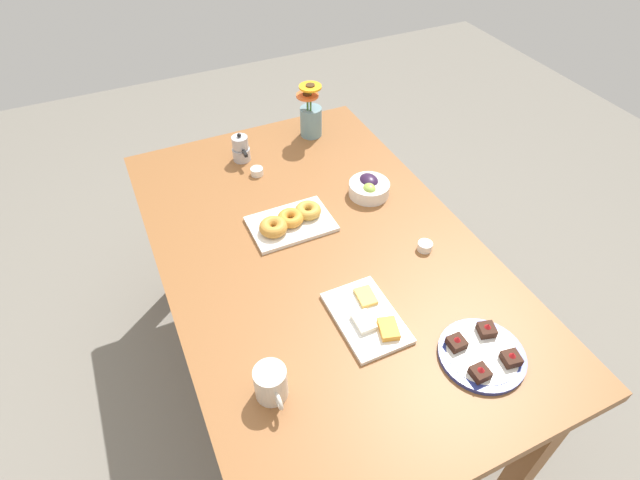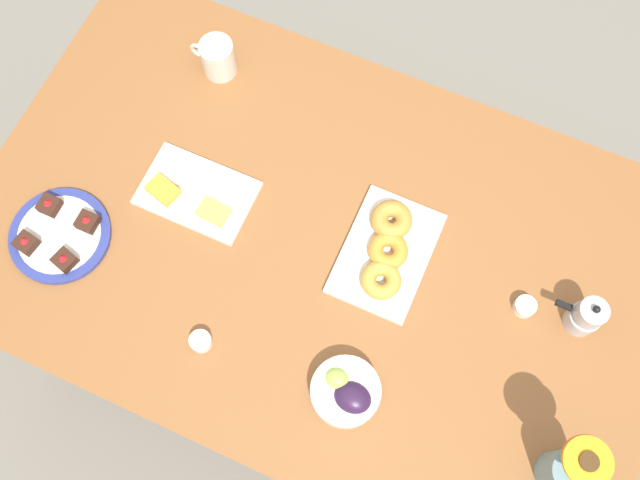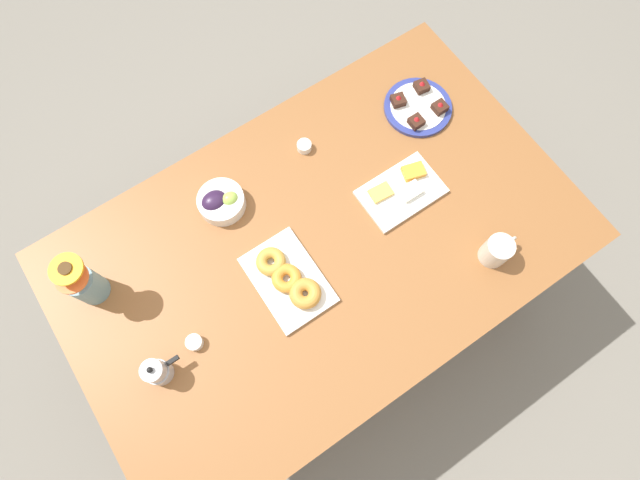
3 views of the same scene
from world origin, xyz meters
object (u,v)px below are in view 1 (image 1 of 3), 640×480
object	(u,v)px
jam_cup_berry	(257,171)
moka_pot	(241,149)
coffee_mug	(271,383)
croissant_platter	(290,221)
flower_vase	(311,118)
cheese_platter	(368,318)
dining_table	(320,267)
dessert_plate	(482,354)
grape_bowl	(369,187)
jam_cup_honey	(425,246)

from	to	relation	value
jam_cup_berry	moka_pot	size ratio (longest dim) A/B	0.40
coffee_mug	croissant_platter	world-z (taller)	coffee_mug
flower_vase	moka_pot	distance (m)	0.33
cheese_platter	dining_table	bearing A→B (deg)	-179.43
croissant_platter	jam_cup_berry	world-z (taller)	croissant_platter
dining_table	jam_cup_berry	distance (m)	0.48
croissant_platter	flower_vase	xyz separation A→B (m)	(-0.50, 0.30, 0.06)
jam_cup_berry	dessert_plate	xyz separation A→B (m)	(1.02, 0.27, -0.00)
dining_table	croissant_platter	bearing A→B (deg)	-162.70
jam_cup_berry	croissant_platter	bearing A→B (deg)	0.81
dining_table	jam_cup_berry	bearing A→B (deg)	-173.99
grape_bowl	jam_cup_berry	xyz separation A→B (m)	(-0.28, -0.33, -0.01)
coffee_mug	jam_cup_honey	xyz separation A→B (m)	(-0.27, 0.63, -0.04)
croissant_platter	moka_pot	distance (m)	0.45
grape_bowl	croissant_platter	distance (m)	0.33
grape_bowl	moka_pot	size ratio (longest dim) A/B	1.24
coffee_mug	flower_vase	distance (m)	1.21
jam_cup_honey	jam_cup_berry	xyz separation A→B (m)	(-0.61, -0.36, 0.00)
coffee_mug	jam_cup_honey	world-z (taller)	coffee_mug
coffee_mug	cheese_platter	distance (m)	0.35
dining_table	moka_pot	size ratio (longest dim) A/B	13.45
dessert_plate	flower_vase	xyz separation A→B (m)	(-1.19, 0.03, 0.07)
coffee_mug	moka_pot	bearing A→B (deg)	165.78
coffee_mug	grape_bowl	bearing A→B (deg)	134.79
moka_pot	cheese_platter	bearing A→B (deg)	4.62
coffee_mug	croissant_platter	xyz separation A→B (m)	(-0.56, 0.28, -0.03)
dining_table	grape_bowl	world-z (taller)	grape_bowl
dining_table	dessert_plate	world-z (taller)	dessert_plate
dining_table	moka_pot	xyz separation A→B (m)	(-0.59, -0.07, 0.13)
cheese_platter	flower_vase	distance (m)	0.99
dessert_plate	jam_cup_berry	bearing A→B (deg)	-165.18
dining_table	moka_pot	world-z (taller)	moka_pot
dessert_plate	jam_cup_honey	bearing A→B (deg)	167.86
grape_bowl	flower_vase	xyz separation A→B (m)	(-0.46, -0.03, 0.05)
croissant_platter	jam_cup_honey	world-z (taller)	croissant_platter
croissant_platter	dining_table	bearing A→B (deg)	17.30
coffee_mug	cheese_platter	size ratio (longest dim) A/B	0.45
coffee_mug	flower_vase	world-z (taller)	flower_vase
croissant_platter	cheese_platter	bearing A→B (deg)	5.94
cheese_platter	dessert_plate	world-z (taller)	dessert_plate
dessert_plate	moka_pot	distance (m)	1.18
coffee_mug	dessert_plate	size ratio (longest dim) A/B	0.51
jam_cup_honey	dessert_plate	world-z (taller)	dessert_plate
dining_table	jam_cup_honey	size ratio (longest dim) A/B	33.33
moka_pot	grape_bowl	bearing A→B (deg)	41.05
grape_bowl	coffee_mug	bearing A→B (deg)	-45.21
dessert_plate	moka_pot	world-z (taller)	moka_pot
jam_cup_berry	dessert_plate	bearing A→B (deg)	14.82
dining_table	dessert_plate	size ratio (longest dim) A/B	6.91
dining_table	flower_vase	world-z (taller)	flower_vase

